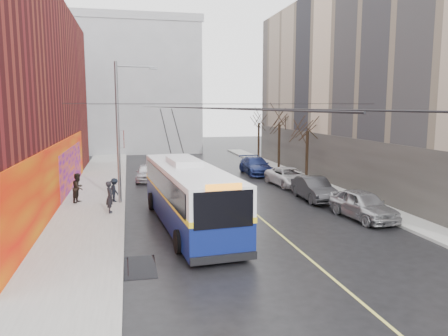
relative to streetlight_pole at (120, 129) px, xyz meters
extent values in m
plane|color=black|center=(6.14, -10.00, -4.85)|extent=(140.00, 140.00, 0.00)
cube|color=gray|center=(-1.86, 2.00, -4.77)|extent=(4.00, 60.00, 0.15)
cube|color=gray|center=(15.14, 2.00, -4.77)|extent=(2.00, 60.00, 0.15)
cube|color=#BFB74C|center=(7.64, 4.00, -4.84)|extent=(0.12, 50.00, 0.01)
cube|color=orange|center=(-3.82, 0.00, -2.85)|extent=(0.08, 28.00, 4.00)
cube|color=#60059F|center=(-3.78, 6.00, -3.25)|extent=(0.06, 12.00, 3.20)
cube|color=#C9AF91|center=(23.14, 4.00, 3.15)|extent=(14.00, 36.00, 16.00)
cube|color=#4C4742|center=(16.11, 4.00, -2.85)|extent=(0.06, 36.00, 4.00)
cube|color=gray|center=(0.14, 35.00, 4.15)|extent=(20.00, 12.00, 18.00)
cube|color=gray|center=(0.14, 29.10, 12.65)|extent=(20.50, 0.40, 1.00)
cylinder|color=slate|center=(-0.16, 0.00, -0.35)|extent=(0.20, 0.20, 9.00)
cube|color=#59100C|center=(0.19, 0.00, -0.65)|extent=(0.04, 0.60, 1.10)
cylinder|color=slate|center=(1.04, 0.00, 3.85)|extent=(2.40, 0.10, 0.10)
cube|color=slate|center=(2.14, 0.00, 3.75)|extent=(0.50, 0.22, 0.12)
cylinder|color=black|center=(2.34, 5.00, 1.35)|extent=(0.02, 60.00, 0.02)
cylinder|color=black|center=(3.34, 5.00, 1.35)|extent=(0.02, 60.00, 0.02)
cylinder|color=black|center=(6.14, -4.00, 1.55)|extent=(18.00, 0.02, 0.02)
cylinder|color=black|center=(6.14, 12.00, 1.55)|extent=(18.00, 0.02, 0.02)
cylinder|color=black|center=(15.14, 6.00, -2.75)|extent=(0.24, 0.24, 4.20)
cylinder|color=black|center=(15.14, 13.00, -2.61)|extent=(0.24, 0.24, 4.48)
cylinder|color=black|center=(15.14, 20.00, -2.66)|extent=(0.24, 0.24, 4.37)
cube|color=black|center=(0.39, -11.49, -4.84)|extent=(2.00, 2.63, 0.01)
ellipsoid|color=slate|center=(2.74, -1.65, 2.21)|extent=(0.44, 0.20, 0.12)
ellipsoid|color=slate|center=(5.52, -0.48, 2.18)|extent=(0.44, 0.20, 0.12)
ellipsoid|color=slate|center=(2.23, 0.43, 1.75)|extent=(0.44, 0.20, 0.12)
cube|color=#0A154E|center=(3.46, -5.91, -3.85)|extent=(3.76, 12.77, 1.57)
cube|color=silver|center=(3.46, -5.91, -2.38)|extent=(3.76, 12.77, 1.36)
cube|color=yellow|center=(3.46, -5.91, -3.06)|extent=(3.81, 12.81, 0.23)
cube|color=black|center=(3.98, -12.19, -2.54)|extent=(2.41, 0.24, 1.47)
cube|color=black|center=(2.93, 0.37, -2.54)|extent=(2.41, 0.24, 1.26)
cube|color=black|center=(2.08, -6.03, -2.49)|extent=(1.00, 11.50, 1.05)
cube|color=black|center=(4.84, -5.80, -2.49)|extent=(1.00, 11.50, 1.05)
cube|color=silver|center=(3.37, -4.87, -1.54)|extent=(1.72, 3.26, 0.31)
cube|color=black|center=(3.98, -12.23, -4.48)|extent=(2.73, 0.35, 0.31)
cylinder|color=black|center=(2.45, -10.20, -4.32)|extent=(0.40, 1.07, 1.05)
cylinder|color=black|center=(5.16, -9.98, -4.32)|extent=(0.40, 1.07, 1.05)
cylinder|color=black|center=(1.75, -1.85, -4.32)|extent=(0.40, 1.07, 1.05)
cylinder|color=black|center=(4.47, -1.62, -4.32)|extent=(0.40, 1.07, 1.05)
cylinder|color=black|center=(2.70, -1.24, -0.02)|extent=(0.37, 3.64, 2.58)
cylinder|color=black|center=(3.43, -1.18, -0.02)|extent=(0.37, 3.64, 2.58)
imported|color=#999A9E|center=(13.14, -6.64, -4.03)|extent=(2.34, 4.94, 1.63)
imported|color=#2A2A2D|center=(12.55, -1.40, -4.07)|extent=(1.71, 4.72, 1.55)
imported|color=silver|center=(12.80, 4.02, -4.13)|extent=(2.77, 5.31, 1.43)
imported|color=navy|center=(11.94, 10.28, -4.06)|extent=(2.23, 5.44, 1.58)
imported|color=silver|center=(1.88, 8.73, -4.14)|extent=(2.06, 4.28, 1.41)
imported|color=black|center=(-0.68, -2.71, -3.78)|extent=(0.52, 0.72, 1.84)
imported|color=black|center=(-2.75, 0.54, -3.75)|extent=(0.99, 1.11, 1.89)
imported|color=black|center=(-0.50, 0.25, -3.93)|extent=(0.88, 1.13, 1.53)
camera|label=1|loc=(0.48, -28.20, 1.40)|focal=35.00mm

